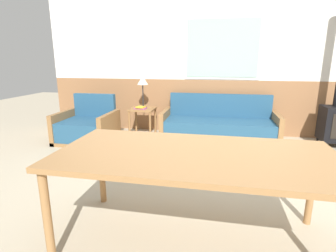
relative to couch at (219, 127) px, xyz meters
name	(u,v)px	position (x,y,z in m)	size (l,w,h in m)	color
ground_plane	(227,199)	(0.12, -2.13, -0.24)	(16.00, 16.00, 0.00)	#B2A58C
wall_back	(228,63)	(0.12, 0.50, 1.12)	(7.20, 0.09, 2.70)	#8E603D
couch	(219,127)	(0.00, 0.00, 0.00)	(2.04, 0.77, 0.80)	olive
armchair	(87,128)	(-2.31, -0.51, 0.00)	(0.95, 0.83, 0.81)	olive
side_table	(143,114)	(-1.42, -0.02, 0.19)	(0.46, 0.46, 0.54)	olive
table_lamp	(143,82)	(-1.43, 0.06, 0.78)	(0.20, 0.20, 0.60)	#262628
book_stack	(141,108)	(-1.43, -0.09, 0.32)	(0.23, 0.17, 0.05)	#994C84
dining_table	(195,160)	(-0.16, -2.84, 0.45)	(2.07, 0.98, 0.76)	#9E7042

